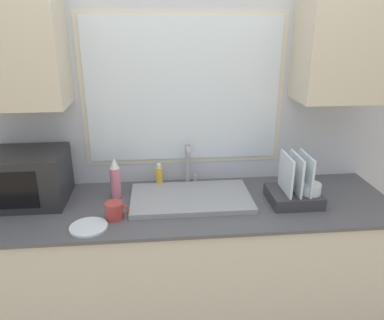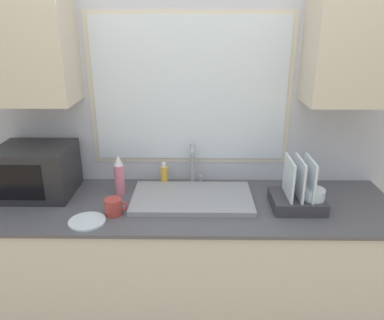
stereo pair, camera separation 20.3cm
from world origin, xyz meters
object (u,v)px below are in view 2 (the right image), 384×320
(faucet, at_px, (193,162))
(microwave, at_px, (36,171))
(dish_rack, at_px, (299,195))
(soap_bottle, at_px, (164,175))
(spray_bottle, at_px, (119,175))
(mug_near_sink, at_px, (114,207))

(faucet, height_order, microwave, microwave)
(microwave, relative_size, dish_rack, 1.49)
(microwave, xyz_separation_m, dish_rack, (1.54, -0.16, -0.07))
(faucet, distance_m, soap_bottle, 0.21)
(microwave, bearing_deg, faucet, 8.09)
(microwave, height_order, spray_bottle, microwave)
(microwave, distance_m, dish_rack, 1.55)
(dish_rack, bearing_deg, mug_near_sink, -174.76)
(soap_bottle, bearing_deg, mug_near_sink, -121.91)
(faucet, relative_size, microwave, 0.63)
(faucet, distance_m, spray_bottle, 0.46)
(faucet, distance_m, dish_rack, 0.67)
(mug_near_sink, bearing_deg, microwave, 153.33)
(dish_rack, bearing_deg, soap_bottle, 159.24)
(dish_rack, distance_m, spray_bottle, 1.05)
(microwave, relative_size, mug_near_sink, 3.36)
(faucet, height_order, spray_bottle, faucet)
(microwave, xyz_separation_m, mug_near_sink, (0.51, -0.26, -0.10))
(dish_rack, distance_m, soap_bottle, 0.84)
(mug_near_sink, bearing_deg, dish_rack, 5.24)
(spray_bottle, bearing_deg, faucet, 16.60)
(dish_rack, relative_size, spray_bottle, 1.16)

